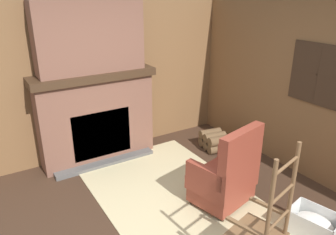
% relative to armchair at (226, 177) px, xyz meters
% --- Properties ---
extents(wood_panel_wall_left, '(0.06, 5.22, 2.40)m').
position_rel_armchair_xyz_m(wood_panel_wall_left, '(-2.20, -0.88, 0.82)').
color(wood_panel_wall_left, brown).
rests_on(wood_panel_wall_left, ground).
extents(wood_panel_wall_back, '(5.22, 0.09, 2.40)m').
position_rel_armchair_xyz_m(wood_panel_wall_back, '(0.14, 1.45, 0.83)').
color(wood_panel_wall_back, brown).
rests_on(wood_panel_wall_back, ground).
extents(fireplace_hearth, '(0.61, 1.81, 1.39)m').
position_rel_armchair_xyz_m(fireplace_hearth, '(-1.96, -0.88, 0.31)').
color(fireplace_hearth, brown).
rests_on(fireplace_hearth, ground).
extents(chimney_breast, '(0.36, 1.51, 0.99)m').
position_rel_armchair_xyz_m(chimney_breast, '(-1.97, -0.88, 1.50)').
color(chimney_breast, brown).
rests_on(chimney_breast, fireplace_hearth).
extents(area_rug, '(3.06, 1.79, 0.01)m').
position_rel_armchair_xyz_m(area_rug, '(-0.33, -0.44, -0.38)').
color(area_rug, '#C6B789').
rests_on(area_rug, ground).
extents(armchair, '(0.73, 0.83, 1.06)m').
position_rel_armchair_xyz_m(armchair, '(0.00, 0.00, 0.00)').
color(armchair, brown).
rests_on(armchair, ground).
extents(firewood_stack, '(0.53, 0.45, 0.29)m').
position_rel_armchair_xyz_m(firewood_stack, '(-1.25, 0.87, -0.24)').
color(firewood_stack, brown).
rests_on(firewood_stack, ground).
extents(laundry_basket, '(0.56, 0.45, 0.29)m').
position_rel_armchair_xyz_m(laundry_basket, '(0.93, 0.45, -0.24)').
color(laundry_basket, white).
rests_on(laundry_basket, ground).
extents(oil_lamp_vase, '(0.13, 0.13, 0.24)m').
position_rel_armchair_xyz_m(oil_lamp_vase, '(-2.01, -1.34, 1.09)').
color(oil_lamp_vase, '#47708E').
rests_on(oil_lamp_vase, fireplace_hearth).
extents(storage_case, '(0.15, 0.21, 0.15)m').
position_rel_armchair_xyz_m(storage_case, '(-2.01, -0.54, 1.08)').
color(storage_case, black).
rests_on(storage_case, fireplace_hearth).
extents(decorative_plate_on_mantel, '(0.06, 0.23, 0.23)m').
position_rel_armchair_xyz_m(decorative_plate_on_mantel, '(-2.03, -0.85, 1.12)').
color(decorative_plate_on_mantel, red).
rests_on(decorative_plate_on_mantel, fireplace_hearth).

